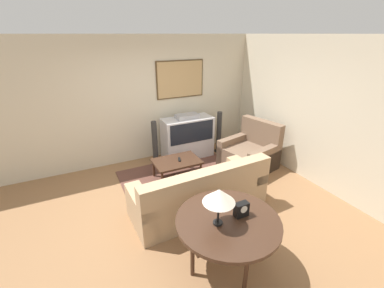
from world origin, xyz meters
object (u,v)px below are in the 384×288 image
(tv, at_px, (187,137))
(coffee_table, at_px, (177,162))
(table_lamp, at_px, (219,196))
(mantel_clock, at_px, (241,209))
(speaker_tower_left, at_px, (155,145))
(armchair, at_px, (250,153))
(speaker_tower_right, at_px, (219,133))
(console_table, at_px, (228,224))
(couch, at_px, (200,195))

(tv, relative_size, coffee_table, 1.28)
(table_lamp, bearing_deg, coffee_table, 78.99)
(mantel_clock, bearing_deg, coffee_table, 86.94)
(speaker_tower_left, bearing_deg, table_lamp, -94.63)
(armchair, xyz_separation_m, speaker_tower_left, (-1.83, 0.97, 0.17))
(armchair, xyz_separation_m, speaker_tower_right, (-0.20, 0.97, 0.17))
(armchair, xyz_separation_m, coffee_table, (-1.63, 0.22, 0.05))
(tv, relative_size, table_lamp, 2.53)
(speaker_tower_left, bearing_deg, console_table, -91.87)
(tv, height_order, couch, tv)
(tv, bearing_deg, armchair, -45.44)
(console_table, bearing_deg, coffee_table, 82.57)
(tv, distance_m, coffee_table, 1.03)
(table_lamp, xyz_separation_m, mantel_clock, (0.32, -0.00, -0.28))
(speaker_tower_left, distance_m, speaker_tower_right, 1.62)
(coffee_table, relative_size, table_lamp, 1.98)
(tv, height_order, console_table, tv)
(couch, relative_size, speaker_tower_right, 2.18)
(tv, height_order, speaker_tower_right, tv)
(mantel_clock, relative_size, speaker_tower_right, 0.17)
(armchair, height_order, console_table, armchair)
(mantel_clock, distance_m, speaker_tower_left, 3.02)
(table_lamp, height_order, mantel_clock, table_lamp)
(console_table, distance_m, speaker_tower_left, 3.00)
(couch, xyz_separation_m, armchair, (1.70, 0.91, 0.00))
(couch, distance_m, speaker_tower_left, 1.89)
(speaker_tower_left, bearing_deg, tv, 4.63)
(coffee_table, bearing_deg, mantel_clock, -93.06)
(armchair, xyz_separation_m, mantel_clock, (-1.75, -2.03, 0.51))
(speaker_tower_right, bearing_deg, tv, 175.37)
(couch, height_order, armchair, armchair)
(coffee_table, height_order, console_table, console_table)
(table_lamp, bearing_deg, armchair, 44.48)
(armchair, height_order, speaker_tower_left, speaker_tower_left)
(tv, bearing_deg, mantel_clock, -103.51)
(mantel_clock, height_order, speaker_tower_right, speaker_tower_right)
(table_lamp, height_order, speaker_tower_right, table_lamp)
(tv, xyz_separation_m, couch, (-0.68, -1.94, -0.18))
(tv, height_order, mantel_clock, tv)
(table_lamp, relative_size, speaker_tower_right, 0.45)
(couch, relative_size, armchair, 1.86)
(mantel_clock, bearing_deg, console_table, 178.29)
(couch, bearing_deg, armchair, -154.12)
(couch, height_order, speaker_tower_right, speaker_tower_right)
(armchair, bearing_deg, speaker_tower_right, 178.80)
(armchair, distance_m, speaker_tower_right, 1.00)
(speaker_tower_right, bearing_deg, couch, -128.48)
(armchair, relative_size, speaker_tower_right, 1.17)
(console_table, xyz_separation_m, mantel_clock, (0.17, -0.01, 0.15))
(speaker_tower_left, bearing_deg, speaker_tower_right, 0.00)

